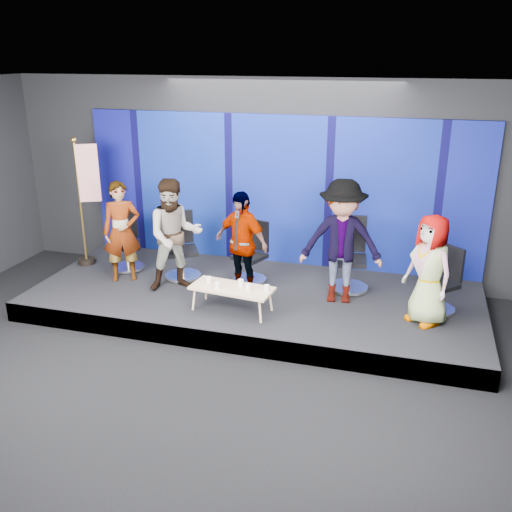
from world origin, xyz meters
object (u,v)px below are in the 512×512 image
object	(u,v)px
panelist_a	(122,232)
mug_a	(209,280)
chair_e	(441,290)
mug_d	(248,287)
chair_a	(127,250)
flag_stand	(87,199)
panelist_b	(175,235)
mug_c	(241,283)
panelist_d	(341,242)
mug_b	(217,285)
chair_b	(182,256)
coffee_table	(232,289)
panelist_c	(241,243)
chair_d	(349,266)
panelist_e	(429,270)
mug_e	(267,288)

from	to	relation	value
panelist_a	mug_a	xyz separation A→B (m)	(1.73, -0.61, -0.41)
chair_e	mug_d	xyz separation A→B (m)	(-2.66, -0.89, 0.10)
chair_a	flag_stand	xyz separation A→B (m)	(-0.72, 0.03, 0.86)
panelist_b	flag_stand	distance (m)	2.03
panelist_a	mug_c	bearing A→B (deg)	-43.39
panelist_d	flag_stand	world-z (taller)	flag_stand
chair_a	mug_b	xyz separation A→B (m)	(2.11, -1.24, 0.08)
chair_b	flag_stand	distance (m)	1.98
panelist_a	coffee_table	distance (m)	2.27
panelist_c	panelist_d	world-z (taller)	panelist_d
panelist_c	chair_a	bearing A→B (deg)	-170.85
mug_c	flag_stand	distance (m)	3.40
chair_d	flag_stand	distance (m)	4.62
panelist_c	chair_d	xyz separation A→B (m)	(1.60, 0.61, -0.43)
chair_d	mug_b	xyz separation A→B (m)	(-1.72, -1.40, 0.04)
panelist_b	panelist_e	xyz separation A→B (m)	(3.83, -0.14, -0.11)
chair_e	chair_d	bearing A→B (deg)	-153.71
panelist_a	mug_e	distance (m)	2.75
panelist_d	flag_stand	xyz separation A→B (m)	(-4.47, 0.36, 0.25)
panelist_b	mug_b	size ratio (longest dim) A/B	18.09
coffee_table	mug_b	size ratio (longest dim) A/B	12.65
mug_a	mug_c	world-z (taller)	mug_c
panelist_c	coffee_table	world-z (taller)	panelist_c
panelist_a	panelist_c	size ratio (longest dim) A/B	1.01
panelist_d	flag_stand	bearing A→B (deg)	168.78
chair_a	panelist_e	size ratio (longest dim) A/B	0.65
panelist_d	chair_b	bearing A→B (deg)	168.49
chair_a	mug_d	xyz separation A→B (m)	(2.56, -1.17, 0.08)
chair_b	mug_b	bearing A→B (deg)	-77.37
chair_a	mug_d	distance (m)	2.82
panelist_a	mug_e	size ratio (longest dim) A/B	18.28
mug_d	chair_e	bearing A→B (deg)	18.41
panelist_d	chair_e	distance (m)	1.60
chair_a	mug_c	world-z (taller)	chair_a
chair_d	panelist_c	bearing A→B (deg)	-165.58
mug_d	mug_b	bearing A→B (deg)	-171.78
chair_d	chair_a	bearing A→B (deg)	175.92
mug_a	mug_e	bearing A→B (deg)	-3.44
chair_d	coffee_table	distance (m)	2.01
coffee_table	chair_d	bearing A→B (deg)	40.53
coffee_table	flag_stand	xyz separation A→B (m)	(-3.02, 1.16, 0.85)
chair_d	panelist_d	bearing A→B (deg)	-105.51
mug_d	coffee_table	bearing A→B (deg)	172.45
panelist_e	mug_a	size ratio (longest dim) A/B	16.63
chair_b	panelist_c	distance (m)	1.28
panelist_c	panelist_e	distance (m)	2.81
panelist_a	panelist_b	world-z (taller)	panelist_b
panelist_b	chair_b	bearing A→B (deg)	73.31
chair_a	coffee_table	distance (m)	2.57
chair_d	panelist_d	world-z (taller)	panelist_d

